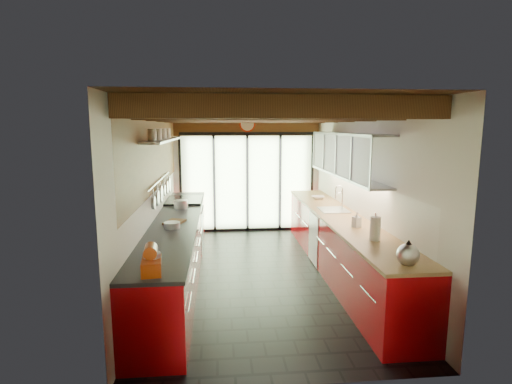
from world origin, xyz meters
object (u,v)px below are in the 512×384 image
(kettle, at_px, (408,253))
(soap_bottle, at_px, (357,220))
(bowl, at_px, (318,198))
(stand_mixer, at_px, (152,261))
(paper_towel, at_px, (375,229))

(kettle, distance_m, soap_bottle, 1.52)
(bowl, bearing_deg, soap_bottle, -90.00)
(stand_mixer, relative_size, bowl, 1.40)
(soap_bottle, distance_m, bowl, 2.18)
(stand_mixer, bearing_deg, paper_towel, 18.58)
(paper_towel, height_order, soap_bottle, paper_towel)
(soap_bottle, bearing_deg, stand_mixer, -149.23)
(paper_towel, relative_size, bowl, 1.45)
(stand_mixer, xyz_separation_m, soap_bottle, (2.54, 1.51, -0.00))
(kettle, bearing_deg, soap_bottle, 90.00)
(paper_towel, bearing_deg, soap_bottle, 90.00)
(kettle, xyz_separation_m, soap_bottle, (0.00, 1.52, -0.01))
(paper_towel, xyz_separation_m, bowl, (-0.00, 2.84, -0.12))
(paper_towel, xyz_separation_m, soap_bottle, (-0.00, 0.66, -0.04))
(soap_bottle, height_order, bowl, soap_bottle)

